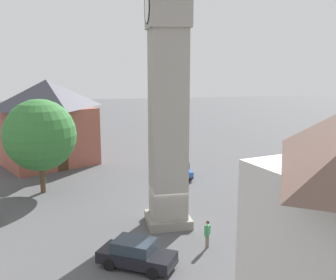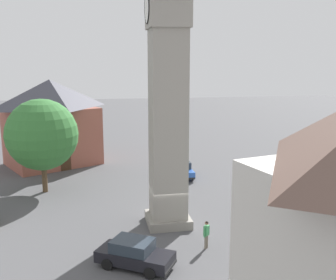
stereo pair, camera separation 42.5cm
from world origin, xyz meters
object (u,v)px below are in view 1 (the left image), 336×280
object	(u,v)px
clock_tower	(168,25)
tree	(40,135)
car_white_side	(272,208)
pedestrian	(207,232)
building_shop_left	(48,122)
car_silver_kerb	(136,254)
car_blue_kerb	(179,169)

from	to	relation	value
clock_tower	tree	distance (m)	14.96
car_white_side	pedestrian	distance (m)	6.80
clock_tower	tree	xyz separation A→B (m)	(-8.61, -9.10, -8.17)
clock_tower	building_shop_left	size ratio (longest dim) A/B	1.96
car_silver_kerb	tree	size ratio (longest dim) A/B	0.55
car_white_side	building_shop_left	bearing A→B (deg)	-138.30
car_blue_kerb	building_shop_left	size ratio (longest dim) A/B	0.37
car_blue_kerb	tree	xyz separation A→B (m)	(2.43, -12.41, 4.19)
car_blue_kerb	car_white_side	distance (m)	12.24
car_white_side	tree	size ratio (longest dim) A/B	0.54
tree	car_white_side	bearing A→B (deg)	61.08
pedestrian	tree	bearing A→B (deg)	-139.75
car_silver_kerb	building_shop_left	world-z (taller)	building_shop_left
car_white_side	building_shop_left	size ratio (longest dim) A/B	0.38
clock_tower	car_silver_kerb	size ratio (longest dim) A/B	5.09
clock_tower	building_shop_left	world-z (taller)	clock_tower
car_silver_kerb	car_white_side	world-z (taller)	same
pedestrian	building_shop_left	world-z (taller)	building_shop_left
tree	pedestrian	bearing A→B (deg)	40.25
car_blue_kerb	car_white_side	xyz separation A→B (m)	(11.54, 4.08, 0.00)
car_blue_kerb	pedestrian	world-z (taller)	pedestrian
pedestrian	building_shop_left	distance (m)	25.11
clock_tower	car_white_side	world-z (taller)	clock_tower
car_silver_kerb	pedestrian	distance (m)	4.62
car_silver_kerb	building_shop_left	bearing A→B (deg)	-164.56
car_silver_kerb	building_shop_left	distance (m)	24.92
clock_tower	pedestrian	world-z (taller)	clock_tower
car_white_side	tree	distance (m)	19.31
tree	car_blue_kerb	bearing A→B (deg)	101.08
car_silver_kerb	clock_tower	bearing A→B (deg)	152.47
car_silver_kerb	car_blue_kerb	bearing A→B (deg)	159.55
building_shop_left	car_blue_kerb	bearing A→B (deg)	60.16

